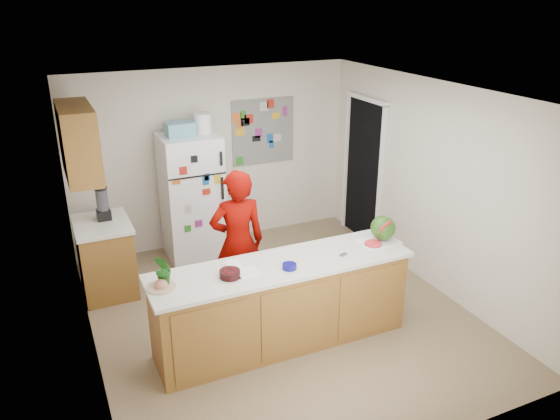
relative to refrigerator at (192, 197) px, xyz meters
name	(u,v)px	position (x,y,z in m)	size (l,w,h in m)	color
floor	(280,314)	(0.45, -1.88, -0.86)	(4.00, 4.50, 0.02)	brown
wall_back	(214,157)	(0.45, 0.38, 0.40)	(4.00, 0.02, 2.50)	beige
wall_left	(80,246)	(-1.56, -1.88, 0.40)	(0.02, 4.50, 2.50)	beige
wall_right	(432,186)	(2.46, -1.88, 0.40)	(0.02, 4.50, 2.50)	beige
ceiling	(280,92)	(0.45, -1.88, 1.66)	(4.00, 4.50, 0.02)	white
doorway	(364,171)	(2.44, -0.43, 0.17)	(0.03, 0.85, 2.04)	black
peninsula_base	(282,305)	(0.25, -2.38, -0.41)	(2.60, 0.62, 0.88)	brown
peninsula_top	(282,265)	(0.25, -2.38, 0.05)	(2.68, 0.70, 0.04)	silver
side_counter_base	(106,259)	(-1.24, -0.53, -0.42)	(0.60, 0.80, 0.86)	brown
side_counter_top	(101,224)	(-1.24, -0.53, 0.03)	(0.64, 0.84, 0.04)	silver
upper_cabinets	(78,142)	(-1.37, -0.58, 1.05)	(0.35, 1.00, 0.80)	brown
refrigerator	(192,197)	(0.00, 0.00, 0.00)	(0.75, 0.70, 1.70)	silver
fridge_top_bin	(180,129)	(-0.10, 0.00, 0.94)	(0.35, 0.28, 0.18)	#5999B2
photo_collage	(263,132)	(1.20, 0.36, 0.70)	(0.95, 0.01, 0.95)	slate
person	(238,243)	(0.07, -1.59, -0.01)	(0.61, 0.40, 1.69)	#6B0400
blender_appliance	(103,204)	(-1.19, -0.44, 0.24)	(0.14, 0.14, 0.38)	black
cutting_board	(379,241)	(1.40, -2.35, 0.08)	(0.41, 0.31, 0.01)	white
watermelon	(383,228)	(1.46, -2.33, 0.22)	(0.27, 0.27, 0.27)	#22510E
watermelon_slice	(373,244)	(1.30, -2.40, 0.09)	(0.17, 0.17, 0.02)	#DA284A
cherry_bowl	(230,274)	(-0.31, -2.43, 0.11)	(0.20, 0.20, 0.07)	black
white_bowl	(233,265)	(-0.23, -2.27, 0.10)	(0.17, 0.17, 0.06)	white
cobalt_bowl	(289,266)	(0.27, -2.51, 0.10)	(0.14, 0.14, 0.05)	#0C0C64
plate	(161,287)	(-0.95, -2.37, 0.08)	(0.27, 0.27, 0.02)	#B7AE90
paper_towel	(246,272)	(-0.15, -2.42, 0.08)	(0.20, 0.18, 0.02)	silver
keys	(343,255)	(0.89, -2.47, 0.08)	(0.10, 0.04, 0.01)	gray
potted_plant	(164,270)	(-0.91, -2.33, 0.23)	(0.17, 0.14, 0.32)	#0E410D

